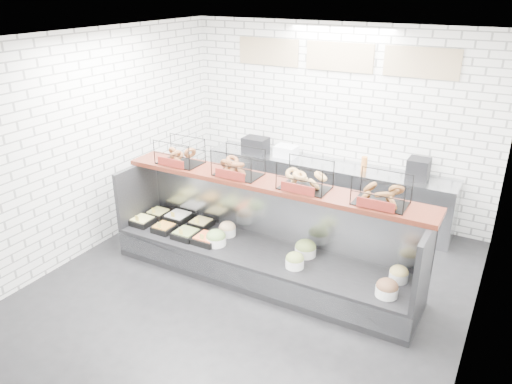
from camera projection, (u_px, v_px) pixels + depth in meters
The scene contains 5 objects.
ground at pixel (250, 288), 6.23m from camera, with size 5.50×5.50×0.00m, color black.
room_shell at pixel (274, 117), 5.91m from camera, with size 5.02×5.51×3.01m.
display_case at pixel (262, 253), 6.39m from camera, with size 4.00×0.90×1.20m.
bagel_shelf at pixel (271, 173), 6.11m from camera, with size 4.10×0.50×0.40m.
prep_counter at pixel (324, 189), 8.01m from camera, with size 4.00×0.60×1.20m.
Camera 1 is at (2.63, -4.56, 3.55)m, focal length 35.00 mm.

